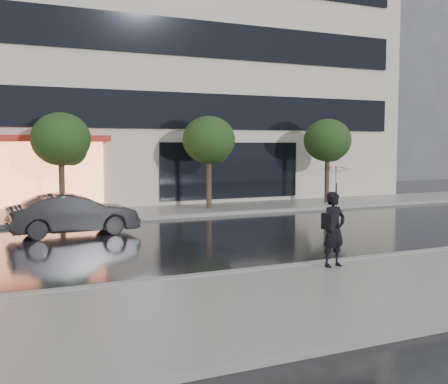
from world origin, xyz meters
TOP-DOWN VIEW (x-y plane):
  - ground at (0.00, 0.00)m, footprint 120.00×120.00m
  - sidewalk_near at (0.00, -3.25)m, footprint 60.00×4.50m
  - sidewalk_far at (0.00, 10.25)m, footprint 60.00×3.50m
  - curb_near at (0.00, -1.00)m, footprint 60.00×0.25m
  - curb_far at (0.00, 8.50)m, footprint 60.00×0.25m
  - office_building at (-0.00, 17.97)m, footprint 30.00×12.76m
  - bg_building_right at (26.00, 28.00)m, footprint 12.00×12.00m
  - tree_mid_west at (-2.94, 10.03)m, footprint 2.20×2.20m
  - tree_mid_east at (3.06, 10.03)m, footprint 2.20×2.20m
  - tree_far_east at (9.06, 10.03)m, footprint 2.20×2.20m
  - parked_car at (-3.31, 6.11)m, footprint 3.96×1.52m
  - pedestrian_with_umbrella at (0.95, -1.50)m, footprint 0.94×0.95m

SIDE VIEW (x-z plane):
  - ground at x=0.00m, z-range 0.00..0.00m
  - sidewalk_near at x=0.00m, z-range 0.00..0.12m
  - sidewalk_far at x=0.00m, z-range 0.00..0.12m
  - curb_near at x=0.00m, z-range 0.00..0.14m
  - curb_far at x=0.00m, z-range 0.00..0.14m
  - parked_car at x=-3.31m, z-range 0.00..1.29m
  - pedestrian_with_umbrella at x=0.95m, z-range 0.41..2.65m
  - tree_mid_west at x=-2.94m, z-range 0.93..4.92m
  - tree_mid_east at x=3.06m, z-range 0.93..4.92m
  - tree_far_east at x=9.06m, z-range 0.93..4.92m
  - bg_building_right at x=26.00m, z-range 0.00..16.00m
  - office_building at x=0.00m, z-range 0.00..18.00m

